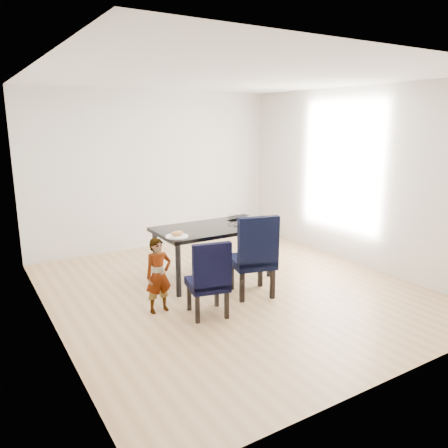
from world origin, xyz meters
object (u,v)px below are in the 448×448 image
dining_table (213,252)px  laptop (236,216)px  chair_right (252,254)px  plate (177,236)px  child (159,275)px  chair_left (207,277)px

dining_table → laptop: size_ratio=4.40×
chair_right → laptop: bearing=81.6°
dining_table → plate: plate is taller
dining_table → child: (-1.11, -0.65, 0.07)m
chair_right → child: size_ratio=1.20×
plate → laptop: 1.41m
dining_table → chair_right: chair_right is taller
child → laptop: bearing=28.6°
dining_table → chair_left: (-0.67, -1.02, 0.08)m
chair_left → child: size_ratio=1.01×
dining_table → chair_left: 1.22m
dining_table → plate: size_ratio=5.52×
dining_table → plate: (-0.67, -0.24, 0.38)m
plate → chair_right: bearing=-34.4°
dining_table → child: child is taller
plate → laptop: (1.28, 0.59, 0.01)m
dining_table → child: 1.29m
dining_table → laptop: bearing=29.8°
dining_table → child: bearing=-149.5°
chair_right → plate: chair_right is taller
child → dining_table: bearing=28.8°
dining_table → child: size_ratio=1.80×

